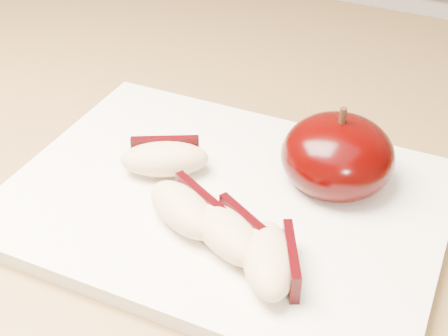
% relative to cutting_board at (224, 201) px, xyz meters
% --- Properties ---
extents(back_cabinet, '(2.40, 0.62, 0.94)m').
position_rel_cutting_board_xyz_m(back_cabinet, '(0.06, 0.81, -0.44)').
color(back_cabinet, silver).
rests_on(back_cabinet, ground).
extents(cutting_board, '(0.32, 0.24, 0.01)m').
position_rel_cutting_board_xyz_m(cutting_board, '(0.00, 0.00, 0.00)').
color(cutting_board, white).
rests_on(cutting_board, island_counter).
extents(apple_half, '(0.10, 0.10, 0.07)m').
position_rel_cutting_board_xyz_m(apple_half, '(0.07, 0.06, 0.03)').
color(apple_half, black).
rests_on(apple_half, cutting_board).
extents(apple_wedge_a, '(0.08, 0.06, 0.02)m').
position_rel_cutting_board_xyz_m(apple_wedge_a, '(-0.05, 0.01, 0.02)').
color(apple_wedge_a, '#D9BC89').
rests_on(apple_wedge_a, cutting_board).
extents(apple_wedge_b, '(0.08, 0.06, 0.02)m').
position_rel_cutting_board_xyz_m(apple_wedge_b, '(-0.01, -0.04, 0.02)').
color(apple_wedge_b, '#D9BC89').
rests_on(apple_wedge_b, cutting_board).
extents(apple_wedge_c, '(0.08, 0.06, 0.02)m').
position_rel_cutting_board_xyz_m(apple_wedge_c, '(0.03, -0.05, 0.02)').
color(apple_wedge_c, '#D9BC89').
rests_on(apple_wedge_c, cutting_board).
extents(apple_wedge_d, '(0.06, 0.08, 0.02)m').
position_rel_cutting_board_xyz_m(apple_wedge_d, '(0.06, -0.06, 0.02)').
color(apple_wedge_d, '#D9BC89').
rests_on(apple_wedge_d, cutting_board).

